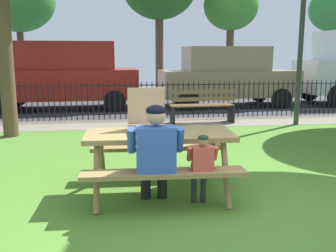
# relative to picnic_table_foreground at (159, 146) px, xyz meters

# --- Properties ---
(ground) EXTENTS (28.00, 10.61, 0.02)m
(ground) POSITION_rel_picnic_table_foreground_xyz_m (0.71, 0.28, -0.61)
(ground) COLOR #4E802B
(cobblestone_walkway) EXTENTS (28.00, 1.40, 0.01)m
(cobblestone_walkway) POSITION_rel_picnic_table_foreground_xyz_m (0.71, 4.88, -0.60)
(cobblestone_walkway) COLOR gray
(street_asphalt) EXTENTS (28.00, 8.00, 0.01)m
(street_asphalt) POSITION_rel_picnic_table_foreground_xyz_m (0.71, 9.58, -0.60)
(street_asphalt) COLOR #38383D
(picnic_table_foreground) EXTENTS (1.85, 1.55, 0.79)m
(picnic_table_foreground) POSITION_rel_picnic_table_foreground_xyz_m (0.00, 0.00, 0.00)
(picnic_table_foreground) COLOR olive
(picnic_table_foreground) RESTS_ON ground
(pizza_box_open) EXTENTS (0.48, 0.52, 0.53)m
(pizza_box_open) POSITION_rel_picnic_table_foreground_xyz_m (-0.13, 0.14, 0.30)
(pizza_box_open) COLOR tan
(pizza_box_open) RESTS_ON picnic_table_foreground
(adult_at_table) EXTENTS (0.62, 0.60, 1.19)m
(adult_at_table) POSITION_rel_picnic_table_foreground_xyz_m (-0.10, -0.50, 0.06)
(adult_at_table) COLOR black
(adult_at_table) RESTS_ON ground
(child_at_table) EXTENTS (0.34, 0.34, 0.86)m
(child_at_table) POSITION_rel_picnic_table_foreground_xyz_m (0.41, -0.54, -0.08)
(child_at_table) COLOR #2A2A2A
(child_at_table) RESTS_ON ground
(iron_fence_streetside) EXTENTS (21.79, 0.03, 0.98)m
(iron_fence_streetside) POSITION_rel_picnic_table_foreground_xyz_m (0.71, 5.58, -0.10)
(iron_fence_streetside) COLOR black
(iron_fence_streetside) RESTS_ON ground
(park_bench_center) EXTENTS (1.62, 0.53, 0.85)m
(park_bench_center) POSITION_rel_picnic_table_foreground_xyz_m (1.61, 4.74, -0.18)
(park_bench_center) COLOR brown
(park_bench_center) RESTS_ON ground
(lamp_post_walkway) EXTENTS (0.28, 0.28, 4.18)m
(lamp_post_walkway) POSITION_rel_picnic_table_foreground_xyz_m (3.85, 4.23, 1.95)
(lamp_post_walkway) COLOR #2D382D
(lamp_post_walkway) RESTS_ON ground
(parked_car_center) EXTENTS (4.66, 2.08, 2.08)m
(parked_car_center) POSITION_rel_picnic_table_foreground_xyz_m (-2.16, 7.78, 0.50)
(parked_car_center) COLOR maroon
(parked_car_center) RESTS_ON ground
(parked_car_right) EXTENTS (4.44, 1.99, 1.94)m
(parked_car_right) POSITION_rel_picnic_table_foreground_xyz_m (3.11, 7.78, 0.41)
(parked_car_right) COLOR #947D60
(parked_car_right) RESTS_ON ground
(far_tree_midright) EXTENTS (2.70, 2.70, 5.28)m
(far_tree_midright) POSITION_rel_picnic_table_foreground_xyz_m (5.23, 14.65, 3.41)
(far_tree_midright) COLOR brown
(far_tree_midright) RESTS_ON ground
(far_tree_right) EXTENTS (2.50, 2.50, 5.07)m
(far_tree_right) POSITION_rel_picnic_table_foreground_xyz_m (10.70, 14.65, 3.25)
(far_tree_right) COLOR brown
(far_tree_right) RESTS_ON ground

